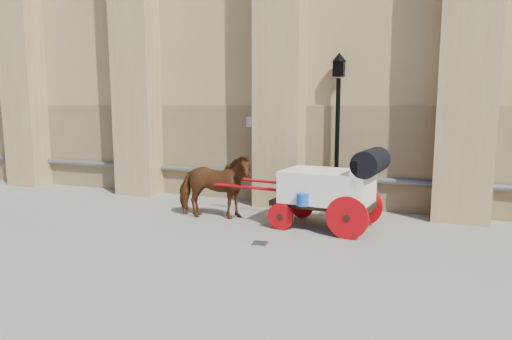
% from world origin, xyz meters
% --- Properties ---
extents(ground, '(90.00, 90.00, 0.00)m').
position_xyz_m(ground, '(0.00, 0.00, 0.00)').
color(ground, '#6C665B').
rests_on(ground, ground).
extents(horse, '(2.22, 1.33, 1.76)m').
position_xyz_m(horse, '(-2.11, 1.46, 0.88)').
color(horse, '#553113').
rests_on(horse, ground).
extents(carriage, '(4.72, 1.77, 2.02)m').
position_xyz_m(carriage, '(1.06, 1.60, 1.09)').
color(carriage, black).
rests_on(carriage, ground).
extents(street_lamp, '(0.42, 0.42, 4.47)m').
position_xyz_m(street_lamp, '(0.69, 3.75, 2.39)').
color(street_lamp, black).
rests_on(street_lamp, ground).
extents(drain_grate_near, '(0.36, 0.36, 0.01)m').
position_xyz_m(drain_grate_near, '(-0.18, -0.16, 0.01)').
color(drain_grate_near, black).
rests_on(drain_grate_near, ground).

